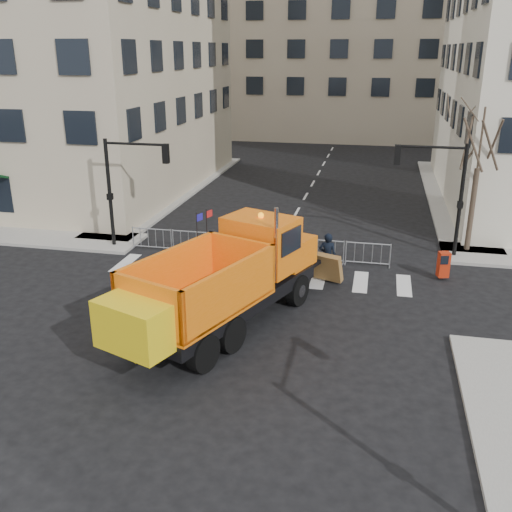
% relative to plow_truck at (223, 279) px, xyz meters
% --- Properties ---
extents(ground, '(120.00, 120.00, 0.00)m').
position_rel_plow_truck_xyz_m(ground, '(0.27, -0.13, -1.89)').
color(ground, black).
rests_on(ground, ground).
extents(sidewalk_back, '(64.00, 5.00, 0.15)m').
position_rel_plow_truck_xyz_m(sidewalk_back, '(0.27, 8.37, -1.81)').
color(sidewalk_back, gray).
rests_on(sidewalk_back, ground).
extents(building_far, '(30.00, 18.00, 24.00)m').
position_rel_plow_truck_xyz_m(building_far, '(0.27, 51.87, 10.11)').
color(building_far, tan).
rests_on(building_far, ground).
extents(traffic_light_left, '(0.18, 0.18, 5.40)m').
position_rel_plow_truck_xyz_m(traffic_light_left, '(-7.73, 7.37, 0.81)').
color(traffic_light_left, black).
rests_on(traffic_light_left, ground).
extents(traffic_light_right, '(0.18, 0.18, 5.40)m').
position_rel_plow_truck_xyz_m(traffic_light_right, '(8.77, 9.37, 0.81)').
color(traffic_light_right, black).
rests_on(traffic_light_right, ground).
extents(crowd_barriers, '(12.60, 0.60, 1.10)m').
position_rel_plow_truck_xyz_m(crowd_barriers, '(-0.48, 7.47, -1.34)').
color(crowd_barriers, '#9EA0A5').
rests_on(crowd_barriers, ground).
extents(street_tree, '(3.00, 3.00, 7.50)m').
position_rel_plow_truck_xyz_m(street_tree, '(9.47, 10.37, 1.86)').
color(street_tree, '#382B21').
rests_on(street_tree, ground).
extents(plow_truck, '(6.67, 11.26, 4.25)m').
position_rel_plow_truck_xyz_m(plow_truck, '(0.00, 0.00, 0.00)').
color(plow_truck, black).
rests_on(plow_truck, ground).
extents(cop_a, '(0.78, 0.54, 2.06)m').
position_rel_plow_truck_xyz_m(cop_a, '(3.09, 5.46, -0.86)').
color(cop_a, black).
rests_on(cop_a, ground).
extents(cop_b, '(1.13, 0.97, 2.00)m').
position_rel_plow_truck_xyz_m(cop_b, '(1.03, 5.62, -0.89)').
color(cop_b, black).
rests_on(cop_b, ground).
extents(cop_c, '(1.26, 1.03, 2.00)m').
position_rel_plow_truck_xyz_m(cop_c, '(0.87, 4.65, -0.89)').
color(cop_c, black).
rests_on(cop_c, ground).
extents(worker, '(1.31, 0.98, 1.80)m').
position_rel_plow_truck_xyz_m(worker, '(-8.57, 9.62, -0.84)').
color(worker, '#CFEF1C').
rests_on(worker, sidewalk_back).
extents(newspaper_box, '(0.54, 0.50, 1.10)m').
position_rel_plow_truck_xyz_m(newspaper_box, '(7.98, 6.37, -1.19)').
color(newspaper_box, '#B1250D').
rests_on(newspaper_box, sidewalk_back).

